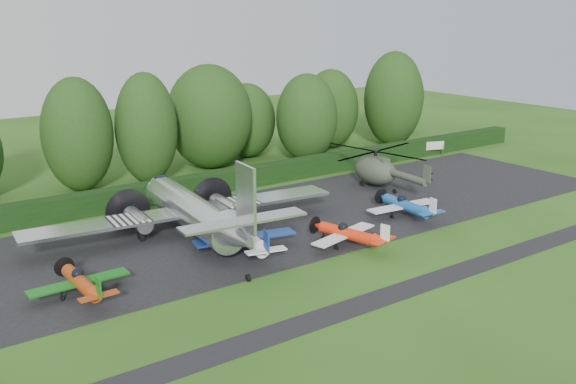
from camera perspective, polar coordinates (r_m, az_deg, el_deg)
ground at (r=45.91m, az=5.14°, el=-6.10°), size 160.00×160.00×0.00m
apron at (r=53.41m, az=-1.81°, el=-2.84°), size 70.00×18.00×0.01m
taxiway_verge at (r=41.91m, az=10.50°, el=-8.52°), size 70.00×2.00×0.00m
hedgerow at (r=62.48m, az=-7.39°, el=-0.19°), size 90.00×1.60×2.00m
transport_plane at (r=49.72m, az=-8.39°, el=-1.71°), size 25.29×19.39×8.10m
light_plane_red at (r=41.77m, az=-17.92°, el=-7.65°), size 6.26×6.58×2.41m
light_plane_white at (r=46.80m, az=-3.64°, el=-4.03°), size 7.64×8.03×2.93m
light_plane_orange at (r=48.21m, az=5.42°, el=-3.71°), size 6.44×6.77×2.47m
light_plane_blue at (r=55.64m, az=10.41°, el=-1.19°), size 6.67×7.01×2.56m
helicopter at (r=64.64m, az=7.79°, el=2.18°), size 11.62×13.61×3.74m
sign_board at (r=79.95m, az=12.68°, el=3.98°), size 3.19×0.12×1.79m
tree_1 at (r=66.62m, az=-12.49°, el=5.54°), size 6.26×6.26×11.30m
tree_2 at (r=65.30m, az=-18.20°, el=4.85°), size 6.83×6.83×11.13m
tree_3 at (r=75.08m, az=1.68°, el=6.62°), size 7.18×7.18×10.21m
tree_4 at (r=84.91m, az=9.37°, el=8.16°), size 7.64×7.64×12.19m
tree_5 at (r=82.59m, az=3.81°, el=7.38°), size 7.10×7.10×10.07m
tree_6 at (r=77.17m, az=-3.66°, el=6.35°), size 6.80×6.80×8.91m
tree_9 at (r=72.03m, az=-7.00°, el=6.65°), size 9.50×9.50×11.54m
tree_11 at (r=94.77m, az=9.80°, el=8.31°), size 7.26×7.26×10.20m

